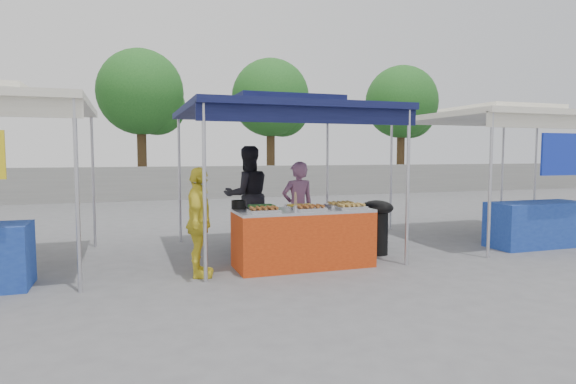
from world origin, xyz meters
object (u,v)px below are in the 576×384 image
object	(u,v)px
cooking_pot	(239,205)
vendor_woman	(298,208)
helper_man	(248,195)
vendor_table	(303,238)
wok_burner	(377,222)
customer_person	(199,222)

from	to	relation	value
cooking_pot	vendor_woman	xyz separation A→B (m)	(1.12, 0.54, -0.15)
vendor_woman	helper_man	xyz separation A→B (m)	(-0.60, 1.05, 0.13)
cooking_pot	vendor_woman	distance (m)	1.26
vendor_table	cooking_pot	distance (m)	1.07
wok_burner	helper_man	bearing A→B (deg)	125.29
vendor_table	vendor_woman	size ratio (longest dim) A/B	1.31
vendor_table	customer_person	world-z (taller)	customer_person
wok_burner	vendor_woman	xyz separation A→B (m)	(-1.21, 0.49, 0.23)
vendor_table	helper_man	size ratio (longest dim) A/B	1.11
customer_person	cooking_pot	bearing A→B (deg)	-41.04
vendor_woman	customer_person	size ratio (longest dim) A/B	1.03
wok_burner	helper_man	xyz separation A→B (m)	(-1.80, 1.54, 0.37)
cooking_pot	helper_man	size ratio (longest dim) A/B	0.12
wok_burner	helper_man	world-z (taller)	helper_man
cooking_pot	vendor_woman	bearing A→B (deg)	25.86
vendor_table	wok_burner	world-z (taller)	wok_burner
wok_burner	customer_person	xyz separation A→B (m)	(-2.99, -0.53, 0.21)
wok_burner	customer_person	world-z (taller)	customer_person
vendor_table	customer_person	xyz separation A→B (m)	(-1.54, -0.11, 0.32)
cooking_pot	vendor_woman	size ratio (longest dim) A/B	0.14
cooking_pot	helper_man	world-z (taller)	helper_man
cooking_pot	customer_person	size ratio (longest dim) A/B	0.14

